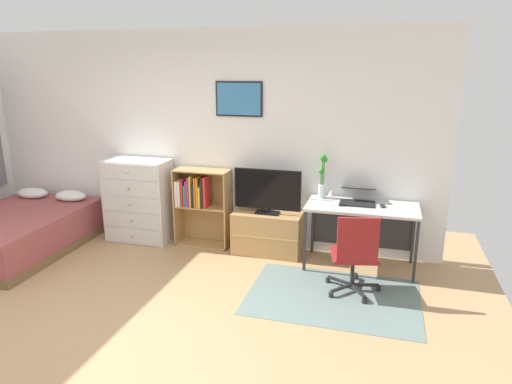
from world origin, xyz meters
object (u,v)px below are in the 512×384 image
wine_glass (331,194)px  television (267,192)px  bookshelf (199,200)px  bamboo_vase (322,176)px  office_chair (355,253)px  laptop (358,196)px  bed (18,231)px  computer_mouse (382,206)px  desk (362,215)px  tv_stand (267,233)px  dresser (139,200)px

wine_glass → television: bearing=168.1°
television → wine_glass: television is taller
bookshelf → bamboo_vase: size_ratio=1.92×
office_chair → laptop: bearing=80.5°
bed → computer_mouse: (4.39, 0.66, 0.51)m
office_chair → computer_mouse: office_chair is taller
bookshelf → desk: size_ratio=0.80×
desk → bed: bearing=-170.1°
bamboo_vase → desk: bearing=-13.6°
television → desk: size_ratio=0.66×
television → office_chair: television is taller
television → laptop: size_ratio=1.89×
television → tv_stand: bearing=90.0°
dresser → laptop: 2.83m
desk → dresser: bearing=179.7°
bed → desk: size_ratio=1.59×
bookshelf → bamboo_vase: 1.62m
tv_stand → dresser: bearing=-179.5°
bookshelf → television: bearing=-4.3°
desk → laptop: (-0.06, 0.05, 0.20)m
bookshelf → desk: (2.05, -0.08, 0.02)m
tv_stand → bookshelf: bearing=177.0°
dresser → bamboo_vase: size_ratio=2.10×
bookshelf → laptop: (1.99, -0.02, 0.21)m
laptop → computer_mouse: bearing=-25.4°
tv_stand → bamboo_vase: size_ratio=1.62×
computer_mouse → wine_glass: bearing=-171.3°
office_chair → computer_mouse: (0.23, 0.71, 0.30)m
bookshelf → laptop: bearing=-0.7°
bed → laptop: size_ratio=4.56×
computer_mouse → desk: bearing=161.8°
television → wine_glass: bearing=-11.9°
dresser → laptop: bearing=0.8°
dresser → desk: (2.88, -0.01, 0.06)m
dresser → television: dresser is taller
desk → office_chair: office_chair is taller
desk → wine_glass: bearing=-155.6°
television → dresser: bearing=179.8°
tv_stand → wine_glass: wine_glass is taller
bookshelf → desk: 2.05m
bamboo_vase → television: bearing=-170.2°
dresser → tv_stand: (1.75, 0.02, -0.28)m
laptop → wine_glass: size_ratio=2.41×
bamboo_vase → laptop: bearing=-8.5°
bookshelf → office_chair: bearing=-23.0°
laptop → computer_mouse: size_ratio=4.17×
bed → office_chair: (4.16, -0.05, 0.21)m
dresser → laptop: (2.82, 0.04, 0.26)m
dresser → television: 1.77m
desk → computer_mouse: bearing=-18.2°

